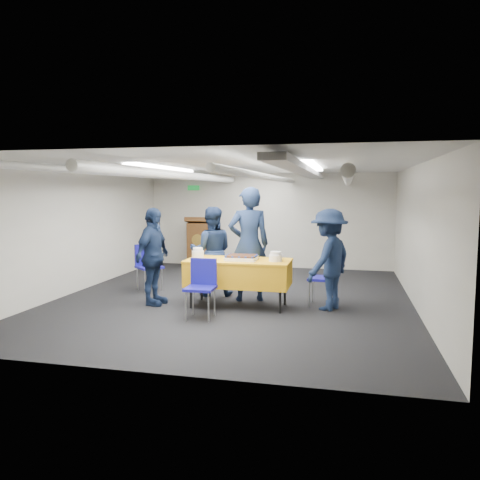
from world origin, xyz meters
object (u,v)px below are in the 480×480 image
at_px(podium, 200,243).
at_px(sailor_c, 153,256).
at_px(chair_left, 147,262).
at_px(serving_table, 239,273).
at_px(chair_near, 202,282).
at_px(sailor_d, 329,259).
at_px(sailor_a, 249,244).
at_px(sailor_b, 211,251).
at_px(sheet_cake, 241,258).
at_px(chair_right, 327,274).

height_order(podium, sailor_c, sailor_c).
relative_size(podium, chair_left, 1.44).
relative_size(podium, sailor_c, 0.78).
relative_size(serving_table, sailor_c, 1.05).
relative_size(serving_table, podium, 1.34).
bearing_deg(chair_near, sailor_d, 26.17).
xyz_separation_m(podium, sailor_a, (1.88, -3.14, 0.36)).
bearing_deg(podium, sailor_d, -46.93).
relative_size(serving_table, chair_near, 1.93).
distance_m(chair_near, sailor_b, 1.48).
relative_size(sheet_cake, chair_right, 0.57).
bearing_deg(serving_table, podium, 116.60).
relative_size(sheet_cake, sailor_b, 0.31).
xyz_separation_m(chair_left, sailor_c, (0.56, -1.03, 0.27)).
relative_size(chair_left, sailor_c, 0.54).
height_order(chair_near, sailor_d, sailor_d).
height_order(sailor_c, sailor_d, sailor_c).
distance_m(sheet_cake, sailor_b, 1.03).
relative_size(sailor_b, sailor_c, 0.99).
bearing_deg(podium, chair_near, -71.92).
height_order(chair_right, sailor_d, sailor_d).
height_order(sheet_cake, sailor_c, sailor_c).
bearing_deg(sailor_a, serving_table, 60.50).
xyz_separation_m(chair_near, sailor_a, (0.46, 1.21, 0.44)).
relative_size(chair_right, sailor_c, 0.54).
distance_m(sheet_cake, chair_near, 0.87).
bearing_deg(chair_right, sailor_a, 175.47).
height_order(podium, chair_right, podium).
bearing_deg(chair_left, chair_right, -8.24).
xyz_separation_m(podium, chair_near, (1.42, -4.35, -0.08)).
bearing_deg(sailor_d, sailor_b, -77.32).
bearing_deg(sailor_d, chair_right, -144.00).
height_order(podium, sailor_a, sailor_a).
xyz_separation_m(chair_near, sailor_b, (-0.27, 1.43, 0.27)).
height_order(chair_right, chair_left, same).
relative_size(chair_near, sailor_c, 0.54).
height_order(serving_table, sailor_d, sailor_d).
xyz_separation_m(sailor_a, sailor_c, (-1.48, -0.65, -0.17)).
xyz_separation_m(chair_near, chair_right, (1.78, 1.10, 0.00)).
relative_size(serving_table, chair_right, 1.93).
relative_size(sheet_cake, chair_left, 0.57).
bearing_deg(sailor_d, serving_table, -56.86).
bearing_deg(chair_near, chair_right, 31.78).
bearing_deg(chair_near, sailor_c, 151.02).
bearing_deg(sheet_cake, sailor_d, 8.23).
relative_size(chair_right, sailor_d, 0.54).
distance_m(sailor_b, sailor_c, 1.14).
xyz_separation_m(serving_table, chair_left, (-1.97, 0.85, -0.03)).
xyz_separation_m(chair_right, sailor_b, (-2.06, 0.33, 0.27)).
height_order(serving_table, sailor_b, sailor_b).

